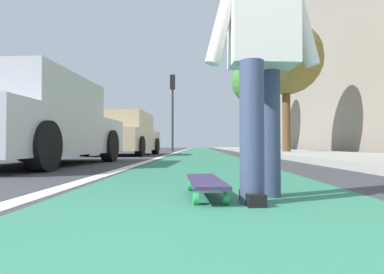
{
  "coord_description": "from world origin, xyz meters",
  "views": [
    {
      "loc": [
        -0.69,
        0.09,
        0.33
      ],
      "look_at": [
        11.51,
        0.34,
        0.64
      ],
      "focal_mm": 31.42,
      "sensor_mm": 36.0,
      "label": 1
    }
  ],
  "objects": [
    {
      "name": "sidewalk_curb",
      "position": [
        18.0,
        -3.52,
        0.06
      ],
      "size": [
        52.0,
        3.2,
        0.12
      ],
      "primitive_type": "cube",
      "color": "#9E9B93",
      "rests_on": "ground"
    },
    {
      "name": "street_tree_far",
      "position": [
        19.08,
        -3.12,
        4.06
      ],
      "size": [
        2.55,
        2.55,
        5.35
      ],
      "color": "brown",
      "rests_on": "ground"
    },
    {
      "name": "street_tree_mid",
      "position": [
        11.65,
        -3.12,
        3.52
      ],
      "size": [
        2.66,
        2.66,
        4.88
      ],
      "color": "brown",
      "rests_on": "ground"
    },
    {
      "name": "parked_car_mid",
      "position": [
        10.94,
        2.71,
        0.7
      ],
      "size": [
        4.42,
        2.12,
        1.47
      ],
      "color": "tan",
      "rests_on": "ground"
    },
    {
      "name": "building_facade",
      "position": [
        22.0,
        -6.49,
        5.75
      ],
      "size": [
        40.0,
        1.2,
        11.51
      ],
      "primitive_type": "cube",
      "color": "gray",
      "rests_on": "ground"
    },
    {
      "name": "skateboard",
      "position": [
        1.51,
        0.05,
        0.09
      ],
      "size": [
        0.85,
        0.27,
        0.11
      ],
      "color": "green",
      "rests_on": "ground"
    },
    {
      "name": "parked_car_near",
      "position": [
        4.89,
        2.9,
        0.72
      ],
      "size": [
        4.48,
        2.16,
        1.49
      ],
      "color": "#B7B7BC",
      "rests_on": "ground"
    },
    {
      "name": "skater_person",
      "position": [
        1.36,
        -0.3,
        0.94
      ],
      "size": [
        0.48,
        0.72,
        1.64
      ],
      "color": "#384260",
      "rests_on": "ground"
    },
    {
      "name": "lane_stripe_white",
      "position": [
        20.0,
        1.17,
        0.0
      ],
      "size": [
        52.0,
        0.16,
        0.01
      ],
      "primitive_type": "cube",
      "color": "silver",
      "rests_on": "ground"
    },
    {
      "name": "traffic_light",
      "position": [
        18.15,
        1.57,
        2.98
      ],
      "size": [
        0.33,
        0.28,
        4.32
      ],
      "color": "#2D2D2D",
      "rests_on": "ground"
    },
    {
      "name": "bike_lane_paint",
      "position": [
        24.0,
        0.0,
        0.0
      ],
      "size": [
        56.0,
        2.04,
        0.0
      ],
      "primitive_type": "cube",
      "color": "#2D7256",
      "rests_on": "ground"
    },
    {
      "name": "ground_plane",
      "position": [
        10.0,
        0.0,
        0.0
      ],
      "size": [
        80.0,
        80.0,
        0.0
      ],
      "primitive_type": "plane",
      "color": "#38383D"
    }
  ]
}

